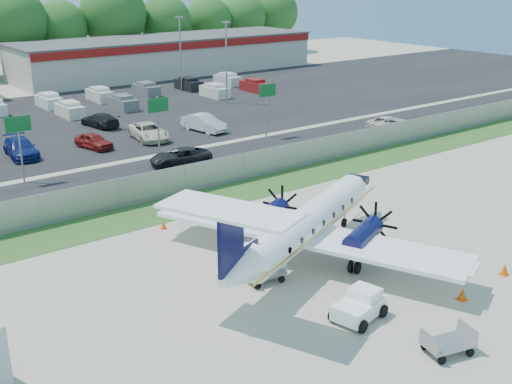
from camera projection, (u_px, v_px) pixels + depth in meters
ground at (326, 264)px, 33.19m from camera, size 170.00×170.00×0.00m
grass_verge at (201, 201)px, 42.23m from camera, size 170.00×4.00×0.02m
access_road at (150, 175)px, 47.51m from camera, size 170.00×8.00×0.02m
parking_lot at (49, 124)px, 63.34m from camera, size 170.00×32.00×0.02m
perimeter_fence at (185, 179)px, 43.41m from camera, size 120.00×0.06×1.99m
building_east at (167, 55)px, 93.85m from camera, size 44.40×12.40×5.24m
sign_left at (19, 134)px, 44.72m from camera, size 1.80×0.26×5.00m
sign_mid at (158, 113)px, 50.98m from camera, size 1.80×0.26×5.00m
sign_right at (267, 98)px, 57.24m from camera, size 1.80×0.26×5.00m
light_pole_ne at (226, 57)px, 71.51m from camera, size 0.90×0.35×9.09m
light_pole_se at (180, 49)px, 79.04m from camera, size 0.90×0.35×9.09m
aircraft at (306, 224)px, 32.95m from camera, size 17.14×16.64×5.32m
pushback_tug at (360, 305)px, 27.89m from camera, size 2.63×2.15×1.28m
baggage_cart_near at (264, 273)px, 31.20m from camera, size 2.05×1.38×1.01m
baggage_cart_far at (448, 343)px, 25.34m from camera, size 2.18×1.62×1.03m
cone_nose at (505, 270)px, 31.95m from camera, size 0.42×0.42×0.60m
cone_port_wing at (462, 294)px, 29.54m from camera, size 0.44×0.44×0.62m
cone_starboard_wing at (164, 225)px, 37.67m from camera, size 0.34×0.34×0.48m
road_car_mid at (181, 165)px, 50.03m from camera, size 5.21×3.40×1.33m
road_car_east at (389, 130)px, 61.16m from camera, size 4.88×2.69×1.29m
parked_car_b at (22, 157)px, 52.25m from camera, size 2.59×5.34×1.50m
parked_car_c at (94, 148)px, 54.68m from camera, size 2.46×4.17×1.33m
parked_car_d at (149, 140)px, 57.51m from camera, size 3.18×5.63×1.48m
parked_car_e at (204, 131)px, 60.54m from camera, size 2.51×5.09×1.60m
parked_car_g at (100, 127)px, 62.23m from camera, size 2.61×4.94×1.36m
far_parking_rows at (32, 115)px, 67.11m from camera, size 56.00×10.00×1.60m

